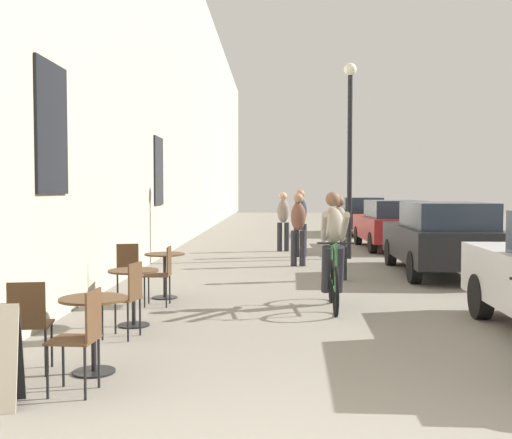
{
  "coord_description": "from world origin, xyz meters",
  "views": [
    {
      "loc": [
        -0.32,
        -3.19,
        1.74
      ],
      "look_at": [
        -0.82,
        15.08,
        0.86
      ],
      "focal_mm": 43.5,
      "sensor_mm": 36.0,
      "label": 1
    }
  ],
  "objects_px": {
    "cafe_table_far": "(165,266)",
    "pedestrian_furthest": "(283,218)",
    "parked_car_third": "(392,224)",
    "pedestrian_mid": "(298,225)",
    "cafe_table_mid": "(133,285)",
    "cafe_chair_mid_toward_street": "(127,294)",
    "parked_car_fourth": "(360,215)",
    "cafe_chair_far_toward_wall": "(128,266)",
    "cafe_chair_near_toward_street": "(82,334)",
    "parked_car_second": "(441,237)",
    "cafe_table_near": "(93,318)",
    "cyclist_on_bicycle": "(333,252)",
    "pedestrian_near": "(338,232)",
    "cafe_chair_far_toward_street": "(162,271)",
    "street_lamp": "(350,135)",
    "cafe_chair_near_toward_wall": "(29,320)",
    "pedestrian_far": "(300,219)"
  },
  "relations": [
    {
      "from": "pedestrian_furthest",
      "to": "street_lamp",
      "type": "distance_m",
      "value": 3.28
    },
    {
      "from": "pedestrian_near",
      "to": "cafe_chair_near_toward_street",
      "type": "bearing_deg",
      "value": -113.15
    },
    {
      "from": "cafe_table_mid",
      "to": "cafe_chair_mid_toward_street",
      "type": "xyz_separation_m",
      "value": [
        0.07,
        -0.65,
        -0.0
      ]
    },
    {
      "from": "cyclist_on_bicycle",
      "to": "pedestrian_near",
      "type": "relative_size",
      "value": 1.08
    },
    {
      "from": "parked_car_second",
      "to": "cyclist_on_bicycle",
      "type": "bearing_deg",
      "value": -125.57
    },
    {
      "from": "pedestrian_near",
      "to": "cafe_table_mid",
      "type": "bearing_deg",
      "value": -126.47
    },
    {
      "from": "cafe_chair_mid_toward_street",
      "to": "pedestrian_far",
      "type": "distance_m",
      "value": 9.24
    },
    {
      "from": "cafe_table_near",
      "to": "pedestrian_far",
      "type": "bearing_deg",
      "value": 76.83
    },
    {
      "from": "cafe_chair_near_toward_wall",
      "to": "pedestrian_near",
      "type": "height_order",
      "value": "pedestrian_near"
    },
    {
      "from": "cafe_chair_near_toward_street",
      "to": "parked_car_fourth",
      "type": "height_order",
      "value": "parked_car_fourth"
    },
    {
      "from": "cafe_chair_mid_toward_street",
      "to": "pedestrian_furthest",
      "type": "distance_m",
      "value": 10.55
    },
    {
      "from": "cafe_table_mid",
      "to": "cafe_chair_mid_toward_street",
      "type": "bearing_deg",
      "value": -83.51
    },
    {
      "from": "cafe_table_far",
      "to": "pedestrian_furthest",
      "type": "relative_size",
      "value": 0.43
    },
    {
      "from": "parked_car_second",
      "to": "cafe_table_near",
      "type": "bearing_deg",
      "value": -126.4
    },
    {
      "from": "parked_car_third",
      "to": "cafe_chair_far_toward_street",
      "type": "bearing_deg",
      "value": -119.66
    },
    {
      "from": "cafe_chair_far_toward_street",
      "to": "street_lamp",
      "type": "height_order",
      "value": "street_lamp"
    },
    {
      "from": "cafe_table_mid",
      "to": "pedestrian_mid",
      "type": "xyz_separation_m",
      "value": [
        2.35,
        6.28,
        0.41
      ]
    },
    {
      "from": "cafe_chair_far_toward_street",
      "to": "cafe_chair_far_toward_wall",
      "type": "xyz_separation_m",
      "value": [
        -0.66,
        0.57,
        0.0
      ]
    },
    {
      "from": "cafe_table_mid",
      "to": "pedestrian_furthest",
      "type": "bearing_deg",
      "value": 77.97
    },
    {
      "from": "parked_car_third",
      "to": "parked_car_fourth",
      "type": "xyz_separation_m",
      "value": [
        -0.07,
        6.09,
        0.01
      ]
    },
    {
      "from": "cafe_table_far",
      "to": "parked_car_second",
      "type": "distance_m",
      "value": 5.96
    },
    {
      "from": "cafe_table_far",
      "to": "parked_car_third",
      "type": "distance_m",
      "value": 9.86
    },
    {
      "from": "cafe_chair_far_toward_street",
      "to": "cafe_chair_far_toward_wall",
      "type": "relative_size",
      "value": 1.0
    },
    {
      "from": "cafe_chair_near_toward_street",
      "to": "street_lamp",
      "type": "height_order",
      "value": "street_lamp"
    },
    {
      "from": "cafe_table_far",
      "to": "parked_car_fourth",
      "type": "xyz_separation_m",
      "value": [
        5.14,
        14.46,
        0.23
      ]
    },
    {
      "from": "cafe_chair_far_toward_wall",
      "to": "pedestrian_near",
      "type": "bearing_deg",
      "value": 31.02
    },
    {
      "from": "cafe_table_mid",
      "to": "parked_car_fourth",
      "type": "relative_size",
      "value": 0.18
    },
    {
      "from": "cafe_chair_near_toward_wall",
      "to": "cafe_table_mid",
      "type": "bearing_deg",
      "value": 76.45
    },
    {
      "from": "cafe_table_near",
      "to": "parked_car_second",
      "type": "distance_m",
      "value": 8.69
    },
    {
      "from": "pedestrian_far",
      "to": "pedestrian_furthest",
      "type": "xyz_separation_m",
      "value": [
        -0.42,
        1.44,
        -0.04
      ]
    },
    {
      "from": "cafe_chair_far_toward_wall",
      "to": "cafe_chair_near_toward_street",
      "type": "bearing_deg",
      "value": -81.42
    },
    {
      "from": "cyclist_on_bicycle",
      "to": "pedestrian_mid",
      "type": "distance_m",
      "value": 4.92
    },
    {
      "from": "cafe_table_near",
      "to": "cafe_table_mid",
      "type": "relative_size",
      "value": 1.0
    },
    {
      "from": "cafe_table_near",
      "to": "cafe_chair_far_toward_street",
      "type": "distance_m",
      "value": 3.42
    },
    {
      "from": "parked_car_fourth",
      "to": "street_lamp",
      "type": "bearing_deg",
      "value": -99.71
    },
    {
      "from": "cafe_chair_near_toward_street",
      "to": "pedestrian_mid",
      "type": "distance_m",
      "value": 9.19
    },
    {
      "from": "cafe_chair_mid_toward_street",
      "to": "street_lamp",
      "type": "height_order",
      "value": "street_lamp"
    },
    {
      "from": "cafe_table_far",
      "to": "pedestrian_mid",
      "type": "relative_size",
      "value": 0.43
    },
    {
      "from": "cafe_chair_near_toward_street",
      "to": "parked_car_third",
      "type": "bearing_deg",
      "value": 68.64
    },
    {
      "from": "street_lamp",
      "to": "parked_car_fourth",
      "type": "relative_size",
      "value": 1.19
    },
    {
      "from": "cafe_table_far",
      "to": "pedestrian_furthest",
      "type": "height_order",
      "value": "pedestrian_furthest"
    },
    {
      "from": "cafe_chair_near_toward_street",
      "to": "cafe_chair_far_toward_wall",
      "type": "bearing_deg",
      "value": 98.58
    },
    {
      "from": "cafe_chair_near_toward_wall",
      "to": "cafe_table_near",
      "type": "bearing_deg",
      "value": 7.26
    },
    {
      "from": "pedestrian_far",
      "to": "pedestrian_near",
      "type": "bearing_deg",
      "value": -82.45
    },
    {
      "from": "cafe_table_far",
      "to": "pedestrian_mid",
      "type": "height_order",
      "value": "pedestrian_mid"
    },
    {
      "from": "street_lamp",
      "to": "parked_car_second",
      "type": "xyz_separation_m",
      "value": [
        1.53,
        -2.9,
        -2.33
      ]
    },
    {
      "from": "cafe_chair_far_toward_street",
      "to": "parked_car_fourth",
      "type": "bearing_deg",
      "value": 71.48
    },
    {
      "from": "pedestrian_mid",
      "to": "parked_car_fourth",
      "type": "bearing_deg",
      "value": 74.53
    },
    {
      "from": "cafe_chair_near_toward_street",
      "to": "cafe_chair_far_toward_wall",
      "type": "xyz_separation_m",
      "value": [
        -0.69,
        4.59,
        0.0
      ]
    },
    {
      "from": "cafe_chair_far_toward_street",
      "to": "pedestrian_near",
      "type": "height_order",
      "value": "pedestrian_near"
    }
  ]
}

